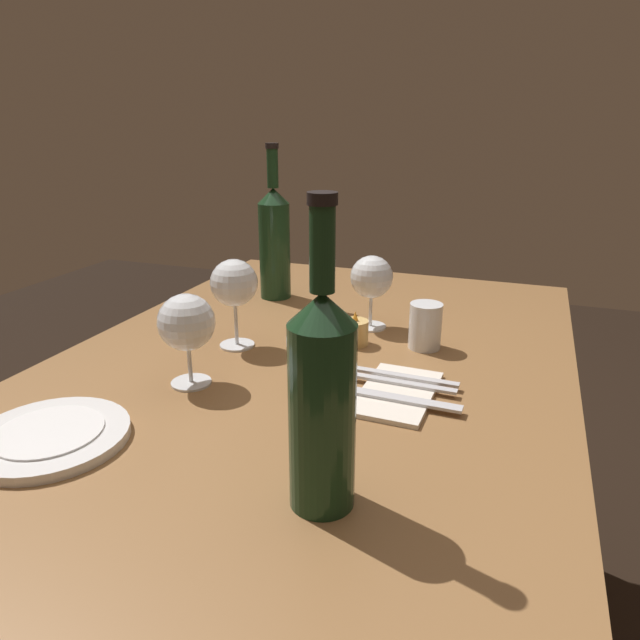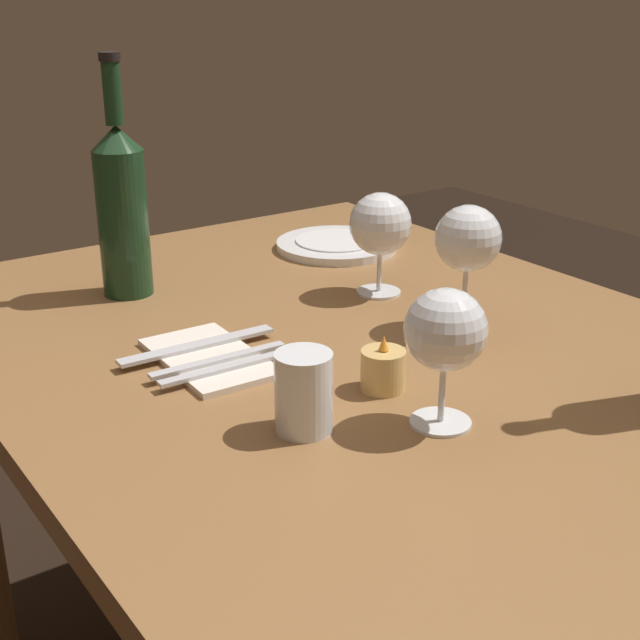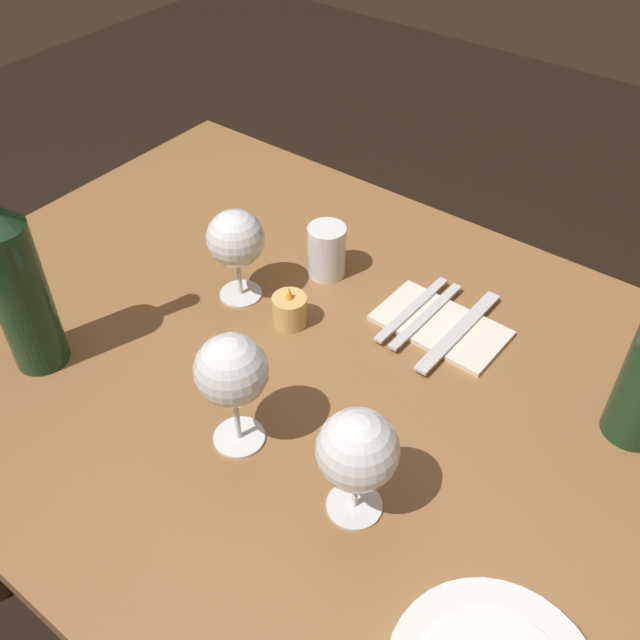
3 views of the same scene
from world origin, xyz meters
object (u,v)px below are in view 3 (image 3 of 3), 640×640
(wine_glass_right, at_px, (236,240))
(fork_outer, at_px, (412,309))
(water_tumbler, at_px, (327,253))
(table_knife, at_px, (459,331))
(wine_glass_left, at_px, (231,372))
(votive_candle, at_px, (290,311))
(folded_napkin, at_px, (440,326))
(fork_inner, at_px, (426,316))
(wine_bottle, at_px, (16,282))
(wine_glass_centre, at_px, (357,452))

(wine_glass_right, height_order, fork_outer, wine_glass_right)
(wine_glass_right, xyz_separation_m, water_tumbler, (0.07, 0.13, -0.06))
(table_knife, bearing_deg, wine_glass_left, -111.00)
(votive_candle, height_order, folded_napkin, votive_candle)
(votive_candle, distance_m, fork_inner, 0.20)
(wine_glass_left, xyz_separation_m, water_tumbler, (-0.12, 0.34, -0.08))
(water_tumbler, distance_m, table_knife, 0.25)
(wine_glass_left, distance_m, fork_inner, 0.36)
(water_tumbler, height_order, table_knife, water_tumbler)
(fork_outer, bearing_deg, table_knife, 0.00)
(fork_outer, bearing_deg, wine_bottle, -132.69)
(wine_glass_centre, height_order, water_tumbler, wine_glass_centre)
(wine_glass_centre, relative_size, fork_outer, 0.85)
(wine_glass_left, relative_size, water_tumbler, 1.94)
(votive_candle, xyz_separation_m, table_knife, (0.21, 0.13, -0.01))
(wine_bottle, bearing_deg, wine_glass_left, 11.03)
(wine_glass_left, bearing_deg, wine_glass_centre, 2.34)
(wine_bottle, distance_m, folded_napkin, 0.59)
(wine_glass_centre, xyz_separation_m, folded_napkin, (-0.08, 0.33, -0.10))
(wine_glass_left, relative_size, fork_inner, 0.94)
(water_tumbler, distance_m, votive_candle, 0.13)
(folded_napkin, bearing_deg, wine_glass_left, -106.40)
(wine_glass_right, height_order, table_knife, wine_glass_right)
(wine_bottle, distance_m, votive_candle, 0.37)
(wine_glass_centre, bearing_deg, fork_inner, 106.99)
(water_tumbler, xyz_separation_m, fork_inner, (0.19, -0.00, -0.03))
(wine_bottle, bearing_deg, wine_glass_right, 64.68)
(table_knife, bearing_deg, wine_bottle, -138.35)
(wine_glass_right, xyz_separation_m, fork_inner, (0.26, 0.12, -0.09))
(wine_glass_left, bearing_deg, fork_inner, 77.62)
(votive_candle, relative_size, table_knife, 0.32)
(wine_glass_centre, bearing_deg, wine_glass_left, -177.66)
(wine_glass_centre, xyz_separation_m, wine_bottle, (-0.49, -0.07, 0.03))
(wine_glass_centre, xyz_separation_m, fork_outer, (-0.13, 0.33, -0.09))
(wine_glass_left, bearing_deg, wine_glass_right, 131.67)
(wine_glass_left, height_order, wine_glass_centre, wine_glass_left)
(wine_glass_right, relative_size, fork_inner, 0.84)
(wine_bottle, distance_m, fork_inner, 0.57)
(fork_outer, bearing_deg, wine_glass_centre, -69.10)
(wine_glass_left, bearing_deg, water_tumbler, 108.85)
(wine_bottle, bearing_deg, votive_candle, 49.50)
(wine_bottle, bearing_deg, fork_inner, 45.42)
(fork_outer, height_order, table_knife, same)
(wine_bottle, relative_size, water_tumbler, 4.11)
(wine_glass_left, xyz_separation_m, wine_glass_right, (-0.19, 0.21, -0.02))
(wine_bottle, xyz_separation_m, folded_napkin, (0.42, 0.40, -0.13))
(folded_napkin, xyz_separation_m, table_knife, (0.03, 0.00, 0.01))
(wine_bottle, relative_size, fork_inner, 1.99)
(folded_napkin, height_order, fork_outer, fork_outer)
(folded_napkin, height_order, table_knife, table_knife)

